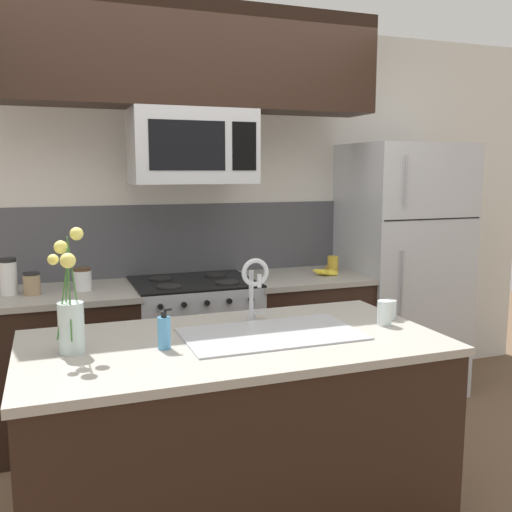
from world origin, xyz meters
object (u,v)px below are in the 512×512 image
Objects in this scene: microwave at (192,147)px; storage_jar_tall at (8,277)px; coffee_tin at (333,264)px; sink_faucet at (254,281)px; drinking_glass at (385,313)px; flower_vase at (71,317)px; stove_range at (195,351)px; refrigerator at (400,269)px; storage_jar_medium at (32,284)px; spare_glass at (390,309)px; banana_bunch at (326,272)px; storage_jar_short at (82,279)px; dish_soap_bottle at (164,332)px.

microwave is 3.52× the size of storage_jar_tall.
coffee_tin is 0.36× the size of sink_faucet.
drinking_glass is at bearing -65.09° from microwave.
flower_vase is (-0.79, -1.19, -0.70)m from microwave.
drinking_glass is at bearing -24.42° from sink_faucet.
stove_range is 1.61m from refrigerator.
storage_jar_medium is 1.42m from sink_faucet.
drinking_glass is at bearing -134.60° from spare_glass.
storage_jar_medium reaches higher than banana_bunch.
refrigerator is 8.51× the size of storage_jar_tall.
sink_faucet is at bearing -145.17° from refrigerator.
spare_glass is (-0.24, -1.13, 0.02)m from banana_bunch.
flower_vase is (-0.11, -1.21, 0.08)m from storage_jar_short.
storage_jar_medium is 0.42× the size of sink_faucet.
microwave is at bearing -2.00° from storage_jar_tall.
spare_glass is at bearing -14.54° from sink_faucet.
storage_jar_tall is at bearing 159.76° from storage_jar_medium.
coffee_tin reaches higher than spare_glass.
storage_jar_tall is 2.31× the size of spare_glass.
storage_jar_medium is 1.36m from dish_soap_bottle.
sink_faucet is (-0.98, -1.08, 0.14)m from coffee_tin.
storage_jar_medium reaches higher than coffee_tin.
stove_range is 1.14m from coffee_tin.
stove_range is at bearing 90.16° from microwave.
stove_range is 0.85m from storage_jar_short.
microwave is 1.59m from flower_vase.
refrigerator is at bearing 34.83° from sink_faucet.
dish_soap_bottle is at bearing -175.27° from spare_glass.
microwave is 3.94× the size of banana_bunch.
refrigerator is 15.81× the size of drinking_glass.
dish_soap_bottle is 1.11m from spare_glass.
storage_jar_medium is 1.40× the size of spare_glass.
flower_vase reaches higher than storage_jar_medium.
refrigerator is 1.85m from sink_faucet.
storage_jar_short reaches higher than storage_jar_medium.
storage_jar_medium is 1.13× the size of drinking_glass.
refrigerator is 2.64m from flower_vase.
coffee_tin reaches higher than stove_range.
storage_jar_medium is (-0.95, -0.01, -0.78)m from microwave.
refrigerator is 3.71× the size of flower_vase.
microwave is at bearing 70.96° from dish_soap_bottle.
refrigerator is at bearing -3.23° from coffee_tin.
sink_faucet is at bearing -43.23° from storage_jar_tall.
storage_jar_medium is at bearing -178.27° from stove_range.
spare_glass is at bearing 0.57° from flower_vase.
storage_jar_short is at bearing 124.54° from sink_faucet.
microwave reaches higher than sink_faucet.
flower_vase is at bearing 177.05° from drinking_glass.
banana_bunch is at bearing 48.03° from sink_faucet.
microwave is 1.20m from sink_faucet.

